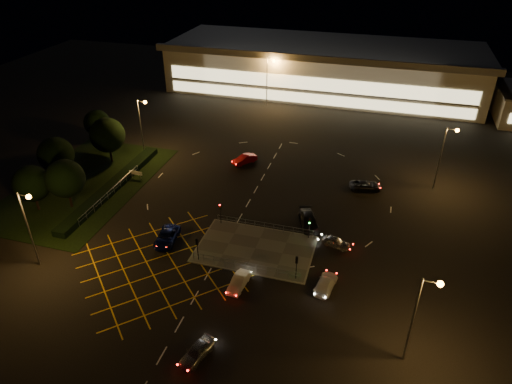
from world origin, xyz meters
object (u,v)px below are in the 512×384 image
(car_queue_white, at_px, (239,282))
(car_east_grey, at_px, (366,186))
(car_left_blue, at_px, (167,237))
(signal_sw, at_px, (197,245))
(signal_se, at_px, (297,263))
(car_near_silver, at_px, (197,352))
(car_right_silver, at_px, (335,242))
(signal_nw, at_px, (220,209))
(car_circ_red, at_px, (244,159))
(car_approach_white, at_px, (326,283))
(signal_ne, at_px, (310,224))
(car_far_dkgrey, at_px, (309,220))

(car_queue_white, relative_size, car_east_grey, 0.84)
(car_left_blue, bearing_deg, car_queue_white, -33.18)
(signal_sw, distance_m, signal_se, 12.00)
(car_near_silver, height_order, car_right_silver, car_near_silver)
(signal_nw, bearing_deg, car_near_silver, -75.90)
(car_circ_red, distance_m, car_approach_white, 31.74)
(signal_nw, xyz_separation_m, car_east_grey, (18.02, 14.73, -1.70))
(signal_ne, relative_size, car_circ_red, 0.72)
(signal_se, height_order, car_right_silver, signal_se)
(car_east_grey, bearing_deg, car_circ_red, 69.08)
(car_near_silver, bearing_deg, signal_sw, 128.01)
(car_right_silver, distance_m, car_circ_red, 25.58)
(car_circ_red, bearing_deg, car_near_silver, -41.48)
(car_queue_white, relative_size, car_far_dkgrey, 0.77)
(signal_ne, height_order, car_east_grey, signal_ne)
(car_queue_white, distance_m, car_approach_white, 9.72)
(car_far_dkgrey, bearing_deg, car_right_silver, -62.70)
(signal_se, height_order, car_circ_red, signal_se)
(signal_nw, height_order, car_right_silver, signal_nw)
(signal_ne, distance_m, car_circ_red, 22.90)
(car_east_grey, bearing_deg, car_left_blue, 118.90)
(car_right_silver, bearing_deg, signal_ne, 94.33)
(car_right_silver, relative_size, car_circ_red, 0.83)
(car_near_silver, height_order, car_queue_white, car_near_silver)
(car_approach_white, bearing_deg, signal_ne, -58.30)
(signal_se, distance_m, signal_ne, 7.99)
(car_queue_white, height_order, car_right_silver, car_queue_white)
(signal_nw, xyz_separation_m, car_circ_red, (-2.27, 17.84, -1.64))
(car_left_blue, xyz_separation_m, car_far_dkgrey, (16.71, 8.62, 0.04))
(car_near_silver, bearing_deg, car_approach_white, 67.31)
(signal_ne, relative_size, car_queue_white, 0.78)
(car_circ_red, relative_size, car_approach_white, 0.99)
(car_right_silver, bearing_deg, signal_nw, 101.29)
(car_queue_white, bearing_deg, car_east_grey, 71.05)
(car_circ_red, bearing_deg, signal_se, -23.56)
(signal_se, distance_m, car_far_dkgrey, 11.13)
(signal_se, relative_size, signal_ne, 1.00)
(signal_nw, relative_size, car_far_dkgrey, 0.60)
(car_near_silver, xyz_separation_m, car_left_blue, (-10.60, 15.55, 0.02))
(car_left_blue, height_order, car_approach_white, car_left_blue)
(signal_se, bearing_deg, signal_nw, -33.65)
(signal_sw, bearing_deg, signal_nw, -90.00)
(car_circ_red, bearing_deg, signal_sw, -47.46)
(car_east_grey, bearing_deg, signal_nw, 117.05)
(signal_sw, height_order, car_east_grey, signal_sw)
(car_east_grey, bearing_deg, car_queue_white, 142.95)
(signal_se, distance_m, car_left_blue, 17.53)
(car_queue_white, bearing_deg, signal_ne, 67.71)
(signal_nw, height_order, car_left_blue, signal_nw)
(car_right_silver, relative_size, car_east_grey, 0.76)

